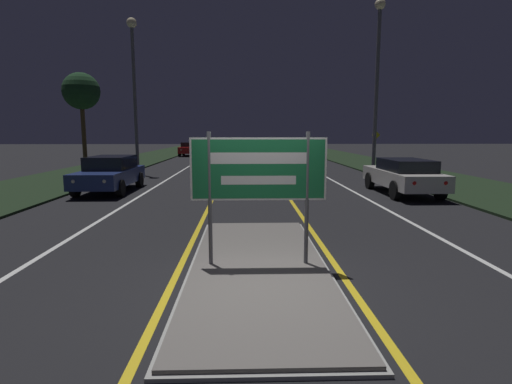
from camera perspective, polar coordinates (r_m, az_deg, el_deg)
ground_plane at (r=6.42m, az=0.61°, el=-13.23°), size 160.00×160.00×0.00m
median_island at (r=7.15m, az=0.36°, el=-10.58°), size 2.41×6.46×0.10m
verge_left at (r=27.66m, az=-21.25°, el=3.04°), size 5.00×100.00×0.08m
verge_right at (r=27.83m, az=18.85°, el=3.19°), size 5.00×100.00×0.08m
centre_line_yellow_left at (r=31.08m, az=-3.81°, el=4.06°), size 0.12×70.00×0.01m
centre_line_yellow_right at (r=31.10m, az=1.36°, el=4.08°), size 0.12×70.00×0.01m
lane_line_white_left at (r=31.31m, az=-8.95°, el=4.01°), size 0.12×70.00×0.01m
lane_line_white_right at (r=31.37m, az=6.49°, el=4.07°), size 0.12×70.00×0.01m
edge_line_white_left at (r=31.82m, az=-14.33°, el=3.92°), size 0.10×70.00×0.01m
edge_line_white_right at (r=31.93m, az=11.84°, el=4.02°), size 0.10×70.00×0.01m
highway_sign at (r=6.79m, az=0.37°, el=2.66°), size 2.32×0.07×2.30m
streetlight_left_near at (r=24.22m, az=-17.07°, el=16.09°), size 0.55×0.55×8.63m
streetlight_right_near at (r=21.47m, az=16.97°, el=16.84°), size 0.52×0.52×8.77m
car_receding_0 at (r=16.55m, az=20.28°, el=2.29°), size 1.85×4.77×1.37m
car_receding_1 at (r=23.73m, az=5.34°, el=4.52°), size 1.93×4.38×1.42m
car_approaching_0 at (r=17.27m, az=-20.12°, el=2.55°), size 1.89×4.47×1.43m
car_approaching_1 at (r=26.59m, az=-6.68°, el=4.87°), size 1.87×4.66×1.39m
car_approaching_2 at (r=42.25m, az=-9.46°, el=6.13°), size 1.89×4.47×1.41m
warning_sign at (r=31.01m, az=16.73°, el=6.56°), size 0.60×0.06×2.43m
roadside_palm_left at (r=25.63m, az=-23.70°, el=12.92°), size 2.09×2.09×5.71m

